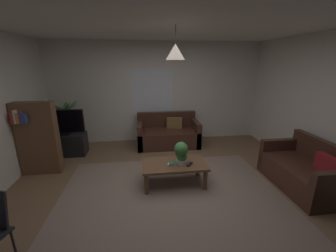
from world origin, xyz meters
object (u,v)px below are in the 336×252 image
Objects in this scene: couch_right_side at (304,172)px; tv_stand at (66,144)px; coffee_table at (174,167)px; potted_palm_corner at (67,124)px; bookshelf_corner at (38,138)px; book_on_table_0 at (172,164)px; tv at (62,122)px; pendant_lamp at (175,52)px; potted_plant_on_table at (181,152)px; couch_under_window at (168,135)px; remote_on_table_0 at (190,164)px; book_on_table_1 at (173,163)px.

couch_right_side reaches higher than tv_stand.
potted_palm_corner reaches higher than coffee_table.
bookshelf_corner is (-4.68, 1.12, 0.44)m from couch_right_side.
bookshelf_corner is (-2.45, 0.80, 0.30)m from book_on_table_0.
tv is at bearing 144.86° from book_on_table_0.
tv is 3.12m from pendant_lamp.
potted_palm_corner is (-2.51, 2.12, -0.02)m from potted_plant_on_table.
potted_plant_on_table is at bearing -98.90° from couch_right_side.
couch_under_window is 3.18× the size of pendant_lamp.
tv is (-2.56, 1.63, 0.38)m from remote_on_table_0.
tv is 0.67× the size of bookshelf_corner.
potted_palm_corner is at bearing 139.85° from potted_plant_on_table.
book_on_table_0 reaches higher than coffee_table.
pendant_lamp reaches higher than couch_under_window.
book_on_table_0 is 0.37× the size of potted_plant_on_table.
bookshelf_corner is at bearing 163.25° from pendant_lamp.
tv_stand is at bearing 145.79° from coffee_table.
couch_right_side is at bearing -47.08° from couch_under_window.
coffee_table is 2.27× the size of pendant_lamp.
couch_under_window reaches higher than tv_stand.
book_on_table_1 reaches higher than remote_on_table_0.
tv_stand is at bearing 145.79° from pendant_lamp.
tv is (-2.30, 1.54, 0.46)m from coffee_table.
remote_on_table_0 is 2.88m from bookshelf_corner.
potted_palm_corner reaches higher than book_on_table_1.
tv_stand is 0.96m from bookshelf_corner.
couch_under_window is at bearing -52.36° from remote_on_table_0.
potted_palm_corner is at bearing 100.68° from tv.
pendant_lamp reaches higher than coffee_table.
book_on_table_1 is 2.79m from tv_stand.
remote_on_table_0 is at bearing -98.17° from couch_right_side.
book_on_table_0 is at bearing -130.95° from coffee_table.
tv is 0.74× the size of potted_palm_corner.
book_on_table_0 is at bearing -95.15° from couch_under_window.
potted_palm_corner is (-2.37, 2.12, 0.17)m from book_on_table_1.
couch_under_window is at bearing -5.05° from potted_palm_corner.
potted_plant_on_table is (0.15, 0.00, 0.21)m from book_on_table_0.
tv_stand is (-2.27, 1.61, -0.18)m from book_on_table_1.
book_on_table_1 is 3.19m from potted_palm_corner.
potted_plant_on_table is (-0.02, -1.90, 0.34)m from couch_under_window.
bookshelf_corner is at bearing -103.44° from couch_right_side.
couch_right_side is 1.09× the size of potted_palm_corner.
bookshelf_corner is (-2.60, 0.79, 0.09)m from potted_plant_on_table.
book_on_table_0 and remote_on_table_0 have the same top height.
coffee_table is 0.87× the size of potted_palm_corner.
couch_under_window is 10.83× the size of book_on_table_1.
tv reaches higher than remote_on_table_0.
book_on_table_0 is 0.02m from book_on_table_1.
bookshelf_corner reaches higher than coffee_table.
potted_palm_corner reaches higher than book_on_table_0.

